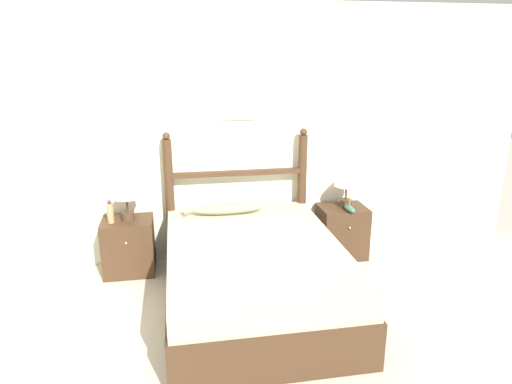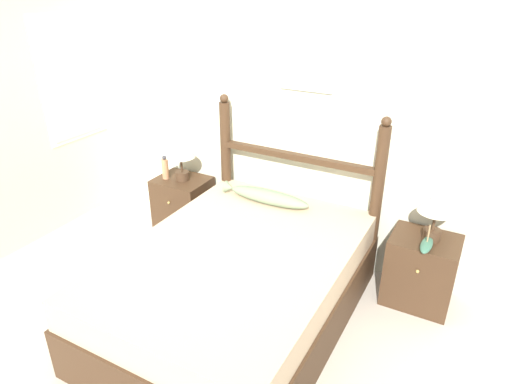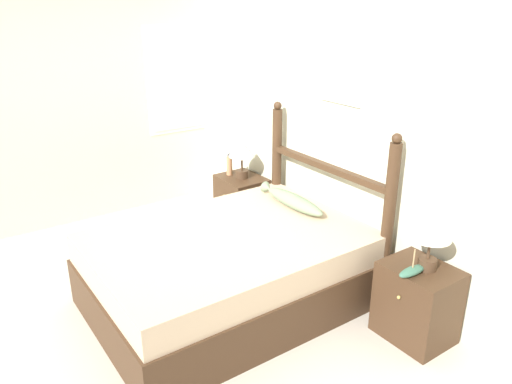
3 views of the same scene
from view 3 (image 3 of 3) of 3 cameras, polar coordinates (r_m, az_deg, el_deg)
The scene contains 12 objects.
ground_plane at distance 3.84m, azimuth -12.27°, elevation -14.57°, with size 16.00×16.00×0.00m, color #B7AD9E.
wall_back at distance 4.17m, azimuth 8.75°, elevation 8.07°, with size 6.40×0.08×2.55m.
wall_left at distance 5.27m, azimuth -22.50°, elevation 9.47°, with size 0.08×6.40×2.55m.
bed at distance 3.84m, azimuth -3.09°, elevation -8.88°, with size 1.44×2.00×0.58m.
headboard at distance 4.19m, azimuth 7.95°, elevation 0.04°, with size 1.44×0.09×1.36m.
nightstand_left at distance 5.07m, azimuth -1.65°, elevation -1.20°, with size 0.48×0.41×0.54m.
nightstand_right at distance 3.66m, azimuth 17.91°, elevation -11.93°, with size 0.48×0.41×0.54m.
table_lamp_left at distance 4.88m, azimuth -1.64°, elevation 4.64°, with size 0.26×0.26×0.37m.
table_lamp_right at distance 3.40m, azimuth 19.43°, elevation -4.33°, with size 0.26×0.26×0.37m.
bottle at distance 5.02m, azimuth -3.06°, elevation 3.10°, with size 0.06×0.06×0.22m.
model_boat at distance 3.41m, azimuth 17.43°, elevation -8.59°, with size 0.08×0.24×0.18m.
fish_pillow at distance 4.18m, azimuth 4.18°, elevation -0.96°, with size 0.76×0.15×0.11m.
Camera 3 is at (2.93, -1.09, 2.22)m, focal length 35.00 mm.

